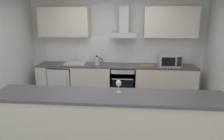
{
  "coord_description": "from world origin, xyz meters",
  "views": [
    {
      "loc": [
        0.39,
        -3.41,
        1.97
      ],
      "look_at": [
        0.03,
        0.41,
        1.05
      ],
      "focal_mm": 33.79,
      "sensor_mm": 36.0,
      "label": 1
    }
  ],
  "objects_px": {
    "microwave": "(170,60)",
    "kettle": "(97,61)",
    "refrigerator": "(62,82)",
    "wine_glass": "(119,84)",
    "oven": "(123,83)",
    "range_hood": "(124,28)",
    "chopping_board": "(147,65)",
    "sink": "(76,63)"
  },
  "relations": [
    {
      "from": "kettle",
      "to": "range_hood",
      "type": "bearing_deg",
      "value": 14.45
    },
    {
      "from": "kettle",
      "to": "wine_glass",
      "type": "xyz_separation_m",
      "value": [
        0.66,
        -2.16,
        0.1
      ]
    },
    {
      "from": "microwave",
      "to": "kettle",
      "type": "distance_m",
      "value": 1.72
    },
    {
      "from": "kettle",
      "to": "range_hood",
      "type": "relative_size",
      "value": 0.4
    },
    {
      "from": "sink",
      "to": "wine_glass",
      "type": "distance_m",
      "value": 2.52
    },
    {
      "from": "sink",
      "to": "chopping_board",
      "type": "relative_size",
      "value": 1.47
    },
    {
      "from": "microwave",
      "to": "range_hood",
      "type": "bearing_deg",
      "value": 171.76
    },
    {
      "from": "wine_glass",
      "to": "chopping_board",
      "type": "height_order",
      "value": "wine_glass"
    },
    {
      "from": "oven",
      "to": "microwave",
      "type": "relative_size",
      "value": 1.6
    },
    {
      "from": "range_hood",
      "to": "refrigerator",
      "type": "bearing_deg",
      "value": -175.07
    },
    {
      "from": "microwave",
      "to": "refrigerator",
      "type": "bearing_deg",
      "value": 179.45
    },
    {
      "from": "refrigerator",
      "to": "range_hood",
      "type": "relative_size",
      "value": 1.18
    },
    {
      "from": "oven",
      "to": "sink",
      "type": "bearing_deg",
      "value": 179.46
    },
    {
      "from": "range_hood",
      "to": "chopping_board",
      "type": "xyz_separation_m",
      "value": [
        0.56,
        -0.15,
        -0.88
      ]
    },
    {
      "from": "kettle",
      "to": "range_hood",
      "type": "height_order",
      "value": "range_hood"
    },
    {
      "from": "microwave",
      "to": "range_hood",
      "type": "relative_size",
      "value": 0.69
    },
    {
      "from": "range_hood",
      "to": "chopping_board",
      "type": "bearing_deg",
      "value": -15.34
    },
    {
      "from": "chopping_board",
      "to": "refrigerator",
      "type": "bearing_deg",
      "value": 179.43
    },
    {
      "from": "kettle",
      "to": "chopping_board",
      "type": "bearing_deg",
      "value": 0.48
    },
    {
      "from": "wine_glass",
      "to": "chopping_board",
      "type": "bearing_deg",
      "value": 76.28
    },
    {
      "from": "refrigerator",
      "to": "wine_glass",
      "type": "relative_size",
      "value": 4.78
    },
    {
      "from": "microwave",
      "to": "kettle",
      "type": "relative_size",
      "value": 1.73
    },
    {
      "from": "oven",
      "to": "microwave",
      "type": "xyz_separation_m",
      "value": [
        1.09,
        -0.03,
        0.59
      ]
    },
    {
      "from": "refrigerator",
      "to": "oven",
      "type": "bearing_deg",
      "value": 0.1
    },
    {
      "from": "oven",
      "to": "sink",
      "type": "distance_m",
      "value": 1.27
    },
    {
      "from": "kettle",
      "to": "chopping_board",
      "type": "distance_m",
      "value": 1.2
    },
    {
      "from": "microwave",
      "to": "wine_glass",
      "type": "bearing_deg",
      "value": -116.03
    },
    {
      "from": "sink",
      "to": "kettle",
      "type": "relative_size",
      "value": 1.73
    },
    {
      "from": "wine_glass",
      "to": "oven",
      "type": "bearing_deg",
      "value": 90.74
    },
    {
      "from": "sink",
      "to": "oven",
      "type": "bearing_deg",
      "value": -0.54
    },
    {
      "from": "sink",
      "to": "chopping_board",
      "type": "distance_m",
      "value": 1.74
    },
    {
      "from": "sink",
      "to": "chopping_board",
      "type": "height_order",
      "value": "sink"
    },
    {
      "from": "oven",
      "to": "wine_glass",
      "type": "xyz_separation_m",
      "value": [
        0.03,
        -2.19,
        0.65
      ]
    },
    {
      "from": "refrigerator",
      "to": "range_hood",
      "type": "bearing_deg",
      "value": 4.93
    },
    {
      "from": "oven",
      "to": "sink",
      "type": "height_order",
      "value": "sink"
    },
    {
      "from": "refrigerator",
      "to": "sink",
      "type": "relative_size",
      "value": 1.7
    },
    {
      "from": "kettle",
      "to": "chopping_board",
      "type": "relative_size",
      "value": 0.85
    },
    {
      "from": "range_hood",
      "to": "wine_glass",
      "type": "xyz_separation_m",
      "value": [
        0.03,
        -2.32,
        -0.68
      ]
    },
    {
      "from": "sink",
      "to": "kettle",
      "type": "xyz_separation_m",
      "value": [
        0.54,
        -0.04,
        0.08
      ]
    },
    {
      "from": "refrigerator",
      "to": "sink",
      "type": "bearing_deg",
      "value": 2.2
    },
    {
      "from": "oven",
      "to": "kettle",
      "type": "relative_size",
      "value": 2.77
    },
    {
      "from": "wine_glass",
      "to": "chopping_board",
      "type": "xyz_separation_m",
      "value": [
        0.53,
        2.17,
        -0.2
      ]
    }
  ]
}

